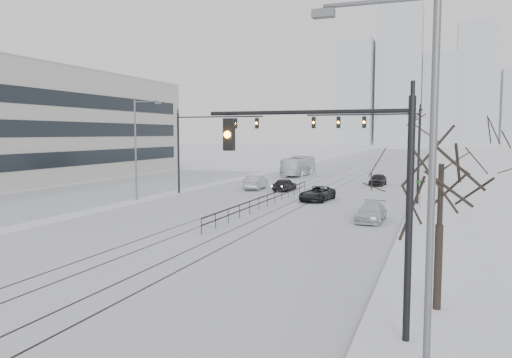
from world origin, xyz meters
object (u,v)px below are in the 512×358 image
bare_tree (441,180)px  sedan_sb_inner (285,185)px  sedan_nb_front (317,194)px  box_truck (299,166)px  sedan_sb_outer (256,182)px  traffic_mast_near (351,183)px  sedan_nb_right (371,212)px  sedan_nb_far (378,180)px

bare_tree → sedan_sb_inner: 35.99m
sedan_nb_front → box_truck: bearing=115.9°
sedan_sb_outer → traffic_mast_near: bearing=110.1°
traffic_mast_near → sedan_nb_front: (-7.78, 28.95, -3.91)m
traffic_mast_near → bare_tree: 3.85m
bare_tree → sedan_nb_right: bearing=104.3°
traffic_mast_near → box_truck: 56.78m
traffic_mast_near → sedan_nb_right: 20.52m
bare_tree → box_truck: (-18.90, 51.24, -3.13)m
sedan_sb_inner → sedan_nb_right: size_ratio=0.89×
sedan_nb_front → sedan_nb_far: sedan_nb_far is taller
box_truck → sedan_nb_front: bearing=110.5°
bare_tree → sedan_sb_inner: size_ratio=1.58×
sedan_sb_outer → sedan_nb_far: 14.63m
traffic_mast_near → sedan_sb_inner: 37.84m
sedan_nb_front → bare_tree: bearing=-61.7°
sedan_nb_right → box_truck: box_truck is taller
bare_tree → sedan_nb_front: 28.14m
sedan_sb_inner → box_truck: (-3.70, 18.84, 0.71)m
sedan_sb_outer → sedan_nb_right: bearing=128.0°
traffic_mast_near → bare_tree: traffic_mast_near is taller
sedan_sb_outer → box_truck: bearing=-93.0°
sedan_sb_inner → sedan_nb_right: bearing=130.2°
sedan_sb_outer → box_truck: size_ratio=0.47×
traffic_mast_near → bare_tree: size_ratio=1.15×
sedan_nb_front → sedan_sb_inner: bearing=134.7°
sedan_nb_far → box_truck: box_truck is taller
traffic_mast_near → sedan_sb_inner: (-12.79, 35.40, -3.90)m
sedan_nb_far → bare_tree: bearing=-77.5°
sedan_nb_front → sedan_nb_far: bearing=84.1°
sedan_nb_right → sedan_sb_outer: bearing=132.9°
box_truck → sedan_nb_far: bearing=142.4°
box_truck → sedan_sb_outer: bearing=92.7°
sedan_nb_right → sedan_nb_far: bearing=96.3°
sedan_sb_outer → sedan_nb_far: (11.82, 8.63, -0.07)m
bare_tree → sedan_sb_outer: size_ratio=1.33×
traffic_mast_near → sedan_nb_far: 44.71m
bare_tree → traffic_mast_near: bearing=-128.8°
traffic_mast_near → sedan_sb_inner: traffic_mast_near is taller
traffic_mast_near → sedan_nb_front: bearing=105.0°
traffic_mast_near → bare_tree: bearing=51.2°
bare_tree → sedan_nb_right: size_ratio=1.41×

